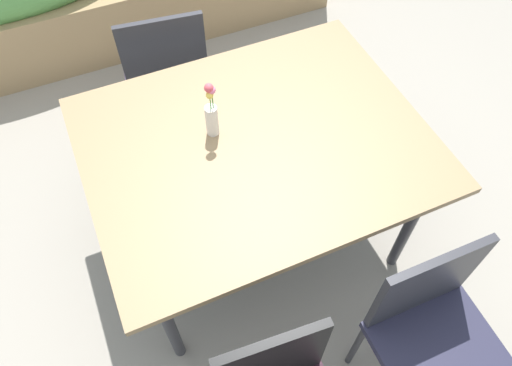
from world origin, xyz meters
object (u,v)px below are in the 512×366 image
at_px(chair_near_right, 435,333).
at_px(flower_vase, 211,114).
at_px(chair_far_side, 164,63).
at_px(dining_table, 256,149).

xyz_separation_m(chair_near_right, flower_vase, (-0.47, 1.05, 0.36)).
distance_m(chair_near_right, flower_vase, 1.21).
bearing_deg(chair_near_right, chair_far_side, -75.02).
height_order(dining_table, flower_vase, flower_vase).
relative_size(dining_table, flower_vase, 5.22).
xyz_separation_m(chair_far_side, flower_vase, (0.00, -0.82, 0.38)).
bearing_deg(chair_far_side, dining_table, -73.62).
relative_size(chair_near_right, flower_vase, 3.28).
relative_size(dining_table, chair_far_side, 1.62).
xyz_separation_m(dining_table, chair_far_side, (-0.15, 0.93, -0.21)).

